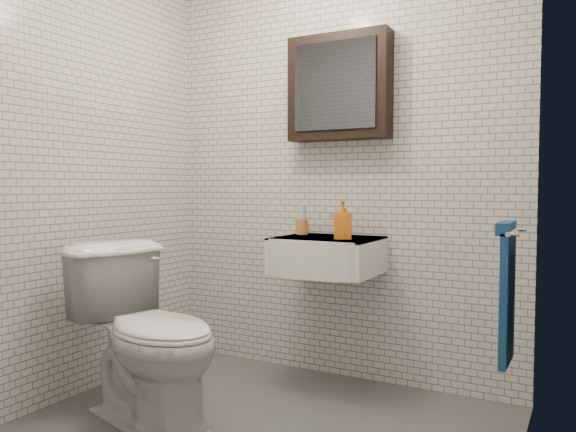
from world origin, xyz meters
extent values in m
cube|color=silver|center=(0.00, 1.00, 1.25)|extent=(2.20, 0.02, 2.50)
cube|color=silver|center=(0.00, -1.00, 1.25)|extent=(2.20, 0.02, 2.50)
cube|color=silver|center=(-1.10, 0.00, 1.25)|extent=(0.02, 2.00, 2.50)
cube|color=silver|center=(1.10, 0.00, 1.25)|extent=(0.02, 2.00, 2.50)
cube|color=white|center=(0.05, 0.78, 0.75)|extent=(0.55, 0.45, 0.20)
cylinder|color=silver|center=(0.05, 0.80, 0.84)|extent=(0.31, 0.31, 0.02)
cylinder|color=silver|center=(0.05, 0.80, 0.85)|extent=(0.04, 0.04, 0.01)
cube|color=white|center=(0.05, 0.78, 0.84)|extent=(0.55, 0.45, 0.01)
cylinder|color=silver|center=(0.05, 0.94, 0.88)|extent=(0.06, 0.06, 0.06)
cylinder|color=silver|center=(0.05, 0.94, 0.94)|extent=(0.03, 0.03, 0.08)
cylinder|color=silver|center=(0.05, 0.88, 0.97)|extent=(0.02, 0.12, 0.02)
cube|color=silver|center=(0.05, 0.97, 0.99)|extent=(0.02, 0.09, 0.01)
cube|color=black|center=(0.05, 0.93, 1.70)|extent=(0.60, 0.14, 0.60)
cube|color=#3F444C|center=(0.05, 0.85, 1.70)|extent=(0.49, 0.01, 0.49)
cylinder|color=silver|center=(1.06, 0.35, 0.95)|extent=(0.02, 0.30, 0.02)
cylinder|color=silver|center=(1.08, 0.48, 0.95)|extent=(0.04, 0.02, 0.02)
cylinder|color=silver|center=(1.08, 0.22, 0.95)|extent=(0.04, 0.02, 0.02)
cube|color=#215099|center=(1.05, 0.35, 0.68)|extent=(0.03, 0.26, 0.54)
cube|color=#215099|center=(1.04, 0.35, 0.96)|extent=(0.05, 0.26, 0.05)
cylinder|color=#C77C31|center=(-0.17, 0.88, 0.89)|extent=(0.09, 0.09, 0.09)
cylinder|color=white|center=(-0.18, 0.87, 0.95)|extent=(0.02, 0.03, 0.17)
cylinder|color=#447FDC|center=(-0.15, 0.88, 0.94)|extent=(0.01, 0.02, 0.15)
cylinder|color=white|center=(-0.17, 0.90, 0.95)|extent=(0.02, 0.03, 0.17)
cylinder|color=#447FDC|center=(-0.15, 0.89, 0.95)|extent=(0.02, 0.04, 0.16)
imported|color=#EE5619|center=(0.16, 0.72, 0.95)|extent=(0.12, 0.12, 0.20)
imported|color=white|center=(-0.50, -0.06, 0.43)|extent=(0.93, 0.67, 0.85)
camera|label=1|loc=(1.34, -2.06, 1.13)|focal=35.00mm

